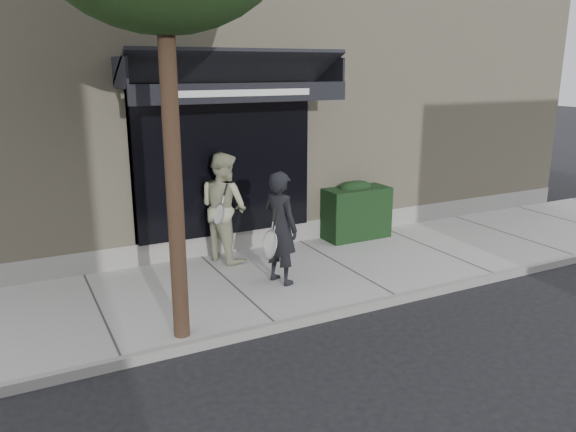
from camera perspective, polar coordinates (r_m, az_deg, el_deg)
ground at (r=9.74m, az=5.40°, el=-5.57°), size 80.00×80.00×0.00m
sidewalk at (r=9.72m, az=5.41°, el=-5.24°), size 20.00×3.00×0.12m
curb at (r=8.54m, az=11.05°, el=-8.30°), size 20.00×0.10×0.14m
building_facade at (r=13.57m, az=-5.89°, el=12.06°), size 14.30×8.04×5.64m
hedge at (r=11.12m, az=6.81°, el=0.55°), size 1.30×0.70×1.14m
pedestrian_front at (r=8.61m, az=-0.78°, el=-1.23°), size 0.73×0.84×1.77m
pedestrian_back at (r=9.70m, az=-6.55°, el=0.93°), size 1.00×1.12×1.90m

